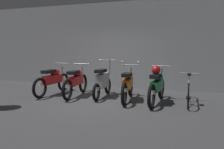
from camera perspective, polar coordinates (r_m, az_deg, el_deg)
ground_plane at (r=6.61m, az=-4.44°, el=-6.86°), size 80.00×80.00×0.00m
back_wall at (r=8.94m, az=2.34°, el=7.45°), size 16.00×0.30×3.33m
motorbike_slot_0 at (r=7.78m, az=-14.85°, el=-1.33°), size 0.56×1.95×1.03m
motorbike_slot_1 at (r=7.35m, az=-9.14°, el=-1.66°), size 0.56×1.95×1.03m
motorbike_slot_2 at (r=7.12m, az=-2.35°, el=-1.56°), size 0.56×1.68×1.18m
motorbike_slot_3 at (r=6.68m, az=4.03°, el=-2.40°), size 0.59×1.95×1.15m
motorbike_slot_4 at (r=6.43m, az=11.41°, el=-2.58°), size 0.56×1.95×1.08m
bicycle at (r=6.58m, az=18.93°, el=-4.06°), size 0.50×1.73×0.89m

